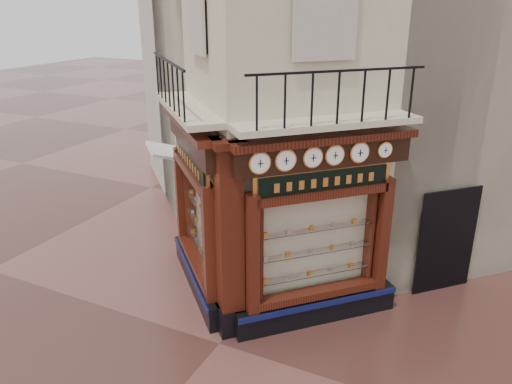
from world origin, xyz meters
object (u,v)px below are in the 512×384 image
Objects in this scene: clock_a at (260,163)px; awning at (171,245)px; clock_b at (286,160)px; clock_c at (313,157)px; corner_pilaster at (230,243)px; clock_e at (359,152)px; clock_d at (335,155)px; clock_f at (385,150)px; signboard_right at (324,181)px; signboard_left at (191,161)px.

clock_a reaches higher than awning.
clock_b is 1.04× the size of clock_c.
corner_pilaster is 2.95m from clock_e.
clock_d is 6.32m from awning.
clock_d is at bearing 0.00° from clock_c.
corner_pilaster is 10.13× the size of clock_d.
clock_f is at bearing 0.00° from clock_b.
clock_f is 1.30m from signboard_right.
clock_e reaches higher than clock_d.
clock_f reaches higher than awning.
corner_pilaster is at bearing 169.75° from signboard_right.
signboard_left is at bearing 135.00° from signboard_right.
awning is at bearing 116.62° from signboard_right.
clock_e is 0.31× the size of awning.
signboard_right is (4.77, -1.58, 3.10)m from awning.
clock_f reaches higher than signboard_right.
clock_d is (1.02, 1.02, -0.00)m from clock_a.
clock_b is at bearing -162.81° from awning.
clock_c reaches higher than signboard_right.
clock_c is (1.32, 0.72, 1.67)m from corner_pilaster.
signboard_left is at bearing 119.65° from clock_b.
signboard_right is at bearing -135.00° from signboard_left.
clock_a reaches higher than clock_d.
corner_pilaster is 2.55m from clock_d.
signboard_right is (-0.17, -0.02, -0.52)m from clock_d.
clock_c is 0.44m from clock_d.
clock_d is 0.55m from signboard_right.
signboard_right is at bearing 20.01° from clock_c.
corner_pilaster reaches higher than clock_e.
clock_c is at bearing -157.07° from awning.
clock_d is 0.19× the size of signboard_right.
corner_pilaster is at bearing -173.17° from awning.
signboard_right is (0.51, 0.66, -0.52)m from clock_b.
clock_b is 0.31× the size of awning.
corner_pilaster reaches higher than clock_c.
awning is at bearing 126.73° from clock_f.
clock_c is 0.19× the size of signboard_left.
clock_b reaches higher than clock_a.
signboard_left is 1.03× the size of signboard_right.
signboard_left is (1.84, -1.58, 3.10)m from awning.
awning is 0.63× the size of signboard_left.
clock_c is 1.49m from clock_f.
clock_a is at bearing -160.80° from signboard_left.
clock_e reaches higher than clock_c.
clock_d is (1.63, 1.03, 1.67)m from corner_pilaster.
clock_d is 0.30× the size of awning.
clock_b is 6.02m from awning.
awning is at bearing 107.19° from clock_b.
clock_a is at bearing -168.43° from awning.
clock_e is 0.83m from signboard_right.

